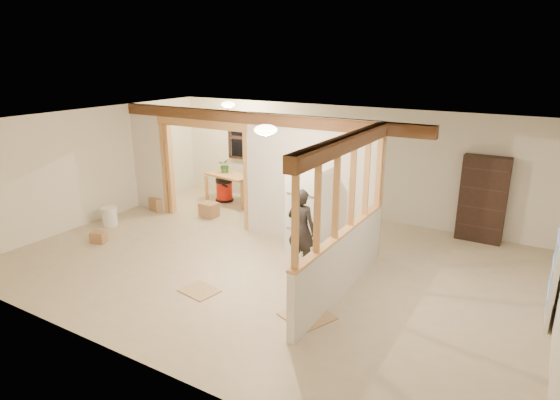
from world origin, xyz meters
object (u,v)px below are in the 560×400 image
Objects in this scene: woman at (301,229)px; shop_vac at (224,189)px; bookshelf at (483,199)px; work_table at (230,189)px; refrigerator at (309,210)px.

woman is 2.37× the size of shop_vac.
shop_vac is 0.35× the size of bookshelf.
work_table is 0.28m from shop_vac.
woman is at bearing -72.86° from refrigerator.
refrigerator is 0.75m from woman.
work_table is 1.96× the size of shop_vac.
refrigerator is 2.68× the size of shop_vac.
shop_vac is at bearing 169.76° from work_table.
work_table is at bearing -174.51° from bookshelf.
work_table is at bearing -35.00° from woman.
bookshelf is at bearing 39.53° from refrigerator.
woman is 4.07m from work_table.
work_table is 0.69× the size of bookshelf.
refrigerator is 0.94× the size of bookshelf.
woman is at bearing -130.13° from bookshelf.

